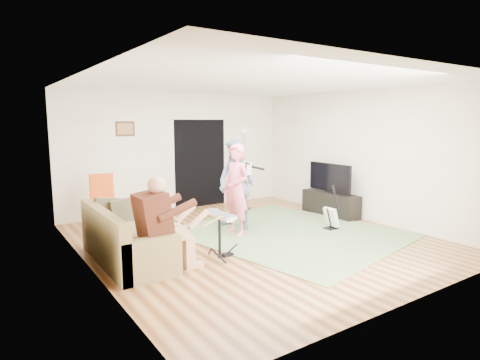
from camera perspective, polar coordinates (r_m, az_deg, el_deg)
name	(u,v)px	position (r m, az deg, el deg)	size (l,w,h in m)	color
floor	(254,239)	(7.14, 2.05, -8.43)	(6.00, 6.00, 0.00)	brown
walls	(255,163)	(6.87, 2.11, 2.40)	(5.50, 6.00, 2.70)	white
ceiling	(255,83)	(6.86, 2.17, 13.68)	(6.00, 6.00, 0.00)	white
window_blinds	(84,159)	(5.89, -21.29, 2.78)	(2.05, 2.05, 0.00)	brown
doorway	(200,163)	(9.72, -5.67, 2.35)	(2.10, 2.10, 0.00)	black
picture_frame	(125,129)	(8.96, -16.02, 7.01)	(0.42, 0.03, 0.32)	#3F2314
area_rug	(290,233)	(7.57, 7.18, -7.46)	(3.30, 3.72, 0.02)	#597547
sofa	(122,244)	(6.22, -16.46, -8.75)	(0.83, 2.01, 0.81)	olive
drummer	(165,234)	(5.70, -10.55, -7.51)	(0.87, 0.48, 1.33)	#4B2115
drum_kit	(220,238)	(6.14, -2.92, -8.23)	(0.39, 0.70, 0.72)	black
singer	(236,190)	(7.26, -0.55, -1.40)	(0.61, 0.40, 1.66)	#FA6C85
microphone	(245,167)	(7.31, 0.75, 1.92)	(0.06, 0.06, 0.24)	black
guitarist	(237,185)	(7.65, -0.42, -0.67)	(0.84, 0.65, 1.72)	slate
guitar_held	(246,168)	(7.72, 0.82, 1.73)	(0.12, 0.60, 0.26)	white
guitar_spare	(331,217)	(7.90, 12.87, -5.14)	(0.31, 0.28, 0.86)	black
torchiere_lamp	(244,155)	(9.28, 0.54, 3.61)	(0.34, 0.34, 1.88)	black
dining_chair	(105,211)	(8.02, -18.67, -4.18)	(0.47, 0.49, 1.07)	tan
tv_cabinet	(331,204)	(9.11, 12.75, -3.31)	(0.40, 1.40, 0.50)	black
television	(330,177)	(8.97, 12.66, 0.40)	(0.06, 1.15, 0.61)	black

